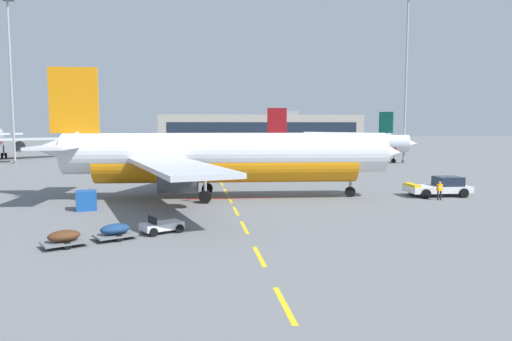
# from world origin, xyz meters

# --- Properties ---
(ground) EXTENTS (400.00, 400.00, 0.00)m
(ground) POSITION_xyz_m (40.00, 40.00, 0.00)
(ground) COLOR slate
(apron_paint_markings) EXTENTS (8.00, 95.87, 0.01)m
(apron_paint_markings) POSITION_xyz_m (18.00, 36.84, 0.00)
(apron_paint_markings) COLOR yellow
(apron_paint_markings) RESTS_ON ground
(airliner_foreground) EXTENTS (34.81, 34.55, 12.20)m
(airliner_foreground) POSITION_xyz_m (17.26, 22.33, 3.95)
(airliner_foreground) COLOR white
(airliner_foreground) RESTS_ON ground
(pushback_tug) EXTENTS (6.01, 3.21, 2.08)m
(pushback_tug) POSITION_xyz_m (38.63, 20.89, 0.90)
(pushback_tug) COLOR silver
(pushback_tug) RESTS_ON ground
(airliner_mid_left) EXTENTS (28.08, 27.31, 9.98)m
(airliner_mid_left) POSITION_xyz_m (40.93, 62.09, 3.23)
(airliner_mid_left) COLOR silver
(airliner_mid_left) RESTS_ON ground
(airliner_far_center) EXTENTS (22.99, 24.90, 9.80)m
(airliner_far_center) POSITION_xyz_m (52.29, 91.01, 3.17)
(airliner_far_center) COLOR white
(airliner_far_center) RESTS_ON ground
(fuel_service_truck) EXTENTS (6.10, 7.05, 3.14)m
(fuel_service_truck) POSITION_xyz_m (6.12, 43.23, 1.65)
(fuel_service_truck) COLOR black
(fuel_service_truck) RESTS_ON ground
(baggage_train) EXTENTS (8.23, 5.45, 1.14)m
(baggage_train) POSITION_xyz_m (9.83, 6.82, 0.52)
(baggage_train) COLOR silver
(baggage_train) RESTS_ON ground
(ground_crew_worker) EXTENTS (0.69, 0.39, 1.74)m
(ground_crew_worker) POSITION_xyz_m (37.25, 18.42, 1.00)
(ground_crew_worker) COLOR #232328
(ground_crew_worker) RESTS_ON ground
(uld_cargo_container) EXTENTS (1.92, 1.89, 1.60)m
(uld_cargo_container) POSITION_xyz_m (5.86, 17.58, 0.80)
(uld_cargo_container) COLOR #194C9E
(uld_cargo_container) RESTS_ON ground
(apron_light_mast_near) EXTENTS (1.80, 1.80, 28.77)m
(apron_light_mast_near) POSITION_xyz_m (-16.56, 66.97, 17.58)
(apron_light_mast_near) COLOR slate
(apron_light_mast_near) RESTS_ON ground
(apron_light_mast_far) EXTENTS (1.80, 1.80, 29.96)m
(apron_light_mast_far) POSITION_xyz_m (52.59, 59.10, 18.22)
(apron_light_mast_far) COLOR slate
(apron_light_mast_far) RESTS_ON ground
(terminal_satellite) EXTENTS (78.01, 18.30, 12.12)m
(terminal_satellite) POSITION_xyz_m (41.65, 163.67, 5.28)
(terminal_satellite) COLOR #9E998E
(terminal_satellite) RESTS_ON ground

